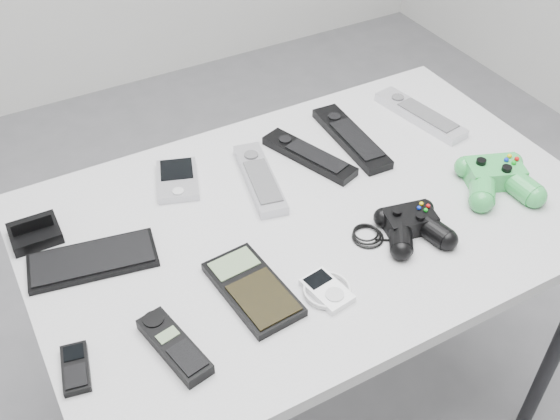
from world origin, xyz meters
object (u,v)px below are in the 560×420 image
pda (177,179)px  remote_black_b (351,137)px  pda_keyboard (93,260)px  calculator (253,288)px  controller_green (497,176)px  remote_silver_b (420,114)px  remote_silver_a (260,178)px  controller_black (412,224)px  cordless_handset (174,346)px  mobile_phone (75,368)px  desk (312,236)px  mp3_player (327,290)px  remote_black_a (309,155)px

pda → remote_black_b: 0.39m
pda → remote_black_b: bearing=12.1°
pda_keyboard → calculator: 0.29m
remote_black_b → controller_green: size_ratio=1.51×
calculator → controller_green: controller_green is taller
calculator → remote_silver_b: bearing=21.3°
remote_silver_a → controller_black: size_ratio=1.00×
cordless_handset → mobile_phone: bearing=154.5°
desk → calculator: size_ratio=5.75×
mobile_phone → mp3_player: bearing=4.5°
remote_silver_a → calculator: remote_silver_a is taller
remote_black_a → controller_green: bearing=-62.2°
remote_silver_a → cordless_handset: remote_silver_a is taller
desk → pda: 0.29m
remote_black_b → controller_black: 0.30m
controller_black → controller_green: controller_green is taller
remote_black_a → cordless_handset: 0.54m
cordless_handset → controller_green: 0.71m
desk → cordless_handset: 0.40m
controller_green → remote_black_b: bearing=143.2°
remote_silver_a → mp3_player: 0.32m
desk → cordless_handset: (-0.35, -0.17, 0.07)m
controller_black → mobile_phone: bearing=-168.0°
remote_black_a → mobile_phone: remote_black_a is taller
desk → pda_keyboard: (-0.41, 0.07, 0.07)m
controller_green → cordless_handset: bearing=-153.7°
mobile_phone → cordless_handset: bearing=-2.8°
remote_silver_b → calculator: 0.64m
remote_black_b → controller_black: size_ratio=1.12×
desk → remote_silver_a: (-0.05, 0.13, 0.07)m
mobile_phone → controller_black: (0.63, -0.00, 0.01)m
cordless_handset → calculator: (0.16, 0.05, -0.00)m
cordless_handset → controller_green: size_ratio=0.91×
pda_keyboard → remote_silver_b: 0.79m
remote_black_a → mp3_player: bearing=-135.8°
controller_black → pda: bearing=145.3°
remote_silver_b → controller_green: controller_green is taller
desk → mp3_player: bearing=-114.8°
calculator → controller_green: size_ratio=1.14×
remote_black_a → remote_silver_b: size_ratio=0.93×
cordless_handset → pda_keyboard: bearing=91.5°
controller_green → desk: bearing=-175.7°
pda → remote_silver_a: 0.17m
remote_silver_b → mp3_player: bearing=-152.9°
pda_keyboard → controller_green: size_ratio=1.36×
mobile_phone → desk: bearing=26.6°
pda → remote_silver_b: bearing=14.4°
pda → controller_green: (0.55, -0.32, 0.02)m
pda_keyboard → mp3_player: (0.32, -0.26, 0.00)m
desk → remote_silver_a: 0.16m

